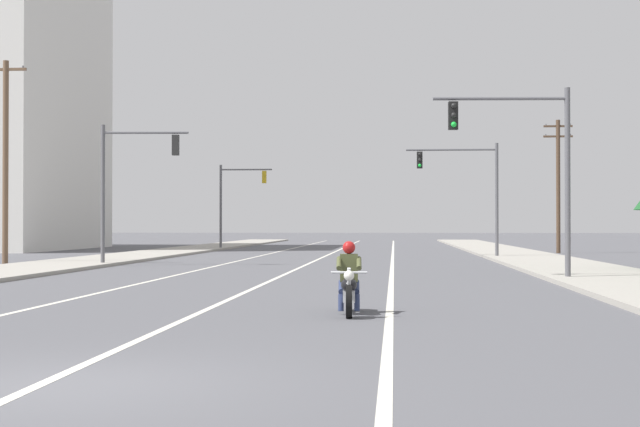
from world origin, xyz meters
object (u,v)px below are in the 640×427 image
traffic_signal_near_left (127,174)px  utility_pole_right_far (558,182)px  traffic_signal_mid_left (235,194)px  utility_pole_left_near (6,158)px  motorcycle_with_rider (349,285)px  traffic_signal_mid_right (470,182)px  traffic_signal_near_right (529,154)px

traffic_signal_near_left → utility_pole_right_far: (22.09, 19.74, 0.51)m
traffic_signal_mid_left → utility_pole_right_far: (21.99, -7.29, 0.51)m
utility_pole_left_near → motorcycle_with_rider: bearing=-52.8°
motorcycle_with_rider → traffic_signal_mid_right: traffic_signal_mid_right is taller
traffic_signal_near_right → traffic_signal_mid_left: (-15.94, 36.72, -0.03)m
motorcycle_with_rider → traffic_signal_mid_right: (4.99, 31.54, 3.52)m
traffic_signal_near_right → utility_pole_right_far: utility_pole_right_far is taller
traffic_signal_near_left → utility_pole_right_far: bearing=41.8°
traffic_signal_mid_left → traffic_signal_near_left: bearing=-90.2°
traffic_signal_near_right → traffic_signal_mid_right: size_ratio=1.00×
traffic_signal_mid_left → utility_pole_left_near: (-5.96, -26.24, 0.78)m
motorcycle_with_rider → traffic_signal_near_left: 24.03m
motorcycle_with_rider → traffic_signal_mid_left: bearing=102.5°
traffic_signal_near_left → utility_pole_right_far: 29.63m
traffic_signal_near_right → traffic_signal_near_left: (-16.03, 9.69, -0.04)m
traffic_signal_mid_right → traffic_signal_mid_left: (-15.71, 16.67, -0.07)m
traffic_signal_near_left → traffic_signal_mid_left: (0.09, 27.03, 0.00)m
traffic_signal_near_right → traffic_signal_near_left: 18.73m
traffic_signal_near_left → utility_pole_left_near: (-5.86, 0.79, 0.78)m
traffic_signal_near_left → traffic_signal_mid_right: 18.90m
traffic_signal_near_left → utility_pole_right_far: size_ratio=0.73×
traffic_signal_mid_right → utility_pole_left_near: (-21.67, -9.58, 0.71)m
traffic_signal_near_right → traffic_signal_near_left: bearing=148.9°
traffic_signal_near_left → traffic_signal_mid_right: size_ratio=1.00×
traffic_signal_near_left → utility_pole_left_near: bearing=172.3°
traffic_signal_mid_right → utility_pole_right_far: utility_pole_right_far is taller
traffic_signal_near_right → motorcycle_with_rider: bearing=-114.4°
traffic_signal_mid_left → traffic_signal_near_right: bearing=-66.5°
motorcycle_with_rider → utility_pole_right_far: utility_pole_right_far is taller
traffic_signal_near_right → utility_pole_right_far: size_ratio=0.73×
traffic_signal_mid_left → utility_pole_left_near: size_ratio=0.67×
traffic_signal_mid_right → motorcycle_with_rider: bearing=-99.0°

